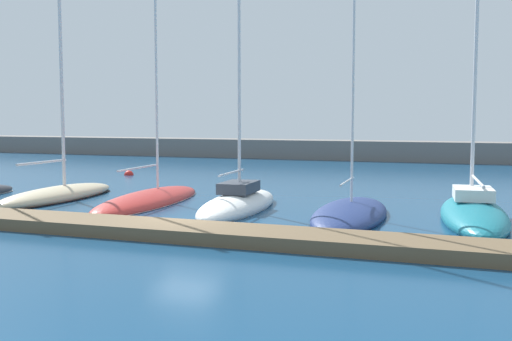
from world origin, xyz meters
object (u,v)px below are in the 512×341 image
object	(u,v)px
mooring_buoy_red	(129,175)
sailboat_white_fourth	(238,203)
sailboat_navy_fifth	(350,214)
sailboat_red_third	(149,199)
sailboat_teal_sixth	(473,212)
sailboat_sand_second	(58,193)

from	to	relation	value
mooring_buoy_red	sailboat_white_fourth	bearing A→B (deg)	-43.37
sailboat_navy_fifth	mooring_buoy_red	world-z (taller)	sailboat_navy_fifth
sailboat_red_third	sailboat_navy_fifth	xyz separation A→B (m)	(10.16, -0.95, -0.03)
sailboat_navy_fifth	sailboat_teal_sixth	xyz separation A→B (m)	(4.89, 1.04, 0.18)
sailboat_red_third	mooring_buoy_red	xyz separation A→B (m)	(-8.56, 12.18, -0.18)
sailboat_sand_second	sailboat_red_third	size ratio (longest dim) A/B	0.68
sailboat_sand_second	sailboat_teal_sixth	distance (m)	20.13
sailboat_sand_second	mooring_buoy_red	size ratio (longest dim) A/B	21.10
sailboat_sand_second	sailboat_teal_sixth	size ratio (longest dim) A/B	0.80
sailboat_teal_sixth	mooring_buoy_red	world-z (taller)	sailboat_teal_sixth
sailboat_teal_sixth	mooring_buoy_red	distance (m)	26.53
sailboat_navy_fifth	sailboat_teal_sixth	world-z (taller)	sailboat_teal_sixth
sailboat_red_third	sailboat_teal_sixth	size ratio (longest dim) A/B	1.17
mooring_buoy_red	sailboat_navy_fifth	bearing A→B (deg)	-35.03
sailboat_white_fourth	sailboat_teal_sixth	distance (m)	10.12
sailboat_sand_second	sailboat_white_fourth	world-z (taller)	sailboat_sand_second
sailboat_sand_second	sailboat_white_fourth	size ratio (longest dim) A/B	1.10
sailboat_sand_second	sailboat_navy_fifth	bearing A→B (deg)	-92.38
sailboat_navy_fifth	mooring_buoy_red	xyz separation A→B (m)	(-18.73, 13.13, -0.15)
sailboat_sand_second	sailboat_teal_sixth	bearing A→B (deg)	-88.90
sailboat_sand_second	sailboat_white_fourth	distance (m)	10.03
sailboat_red_third	sailboat_navy_fifth	world-z (taller)	sailboat_red_third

